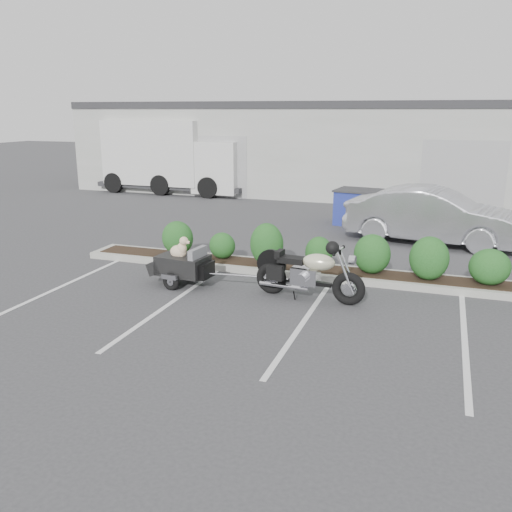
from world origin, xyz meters
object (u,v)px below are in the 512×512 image
(pet_trailer, at_px, (182,264))
(delivery_truck, at_px, (175,158))
(dumpster, at_px, (363,207))
(sedan, at_px, (433,216))
(motorcycle, at_px, (308,274))

(pet_trailer, distance_m, delivery_truck, 13.84)
(pet_trailer, relative_size, dumpster, 0.96)
(sedan, bearing_deg, dumpster, 58.48)
(pet_trailer, bearing_deg, dumpster, 75.95)
(motorcycle, distance_m, sedan, 6.14)
(delivery_truck, bearing_deg, sedan, -28.66)
(dumpster, distance_m, delivery_truck, 10.30)
(pet_trailer, distance_m, sedan, 7.57)
(motorcycle, bearing_deg, delivery_truck, 132.72)
(pet_trailer, xyz_separation_m, delivery_truck, (-6.44, 12.20, 1.08))
(sedan, bearing_deg, motorcycle, 168.39)
(pet_trailer, xyz_separation_m, sedan, (4.96, 5.71, 0.33))
(motorcycle, height_order, sedan, sedan)
(dumpster, bearing_deg, sedan, -32.04)
(pet_trailer, height_order, sedan, sedan)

